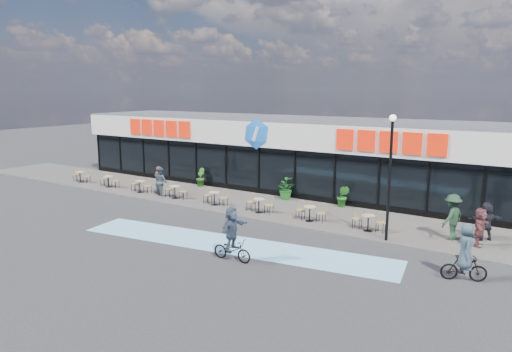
# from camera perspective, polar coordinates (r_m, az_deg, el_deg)

# --- Properties ---
(ground) EXTENTS (120.00, 120.00, 0.00)m
(ground) POSITION_cam_1_polar(r_m,az_deg,el_deg) (22.93, -9.10, -5.63)
(ground) COLOR #28282B
(ground) RESTS_ON ground
(sidewalk) EXTENTS (44.00, 5.00, 0.10)m
(sidewalk) POSITION_cam_1_polar(r_m,az_deg,el_deg) (26.31, -2.56, -3.26)
(sidewalk) COLOR #5C5752
(sidewalk) RESTS_ON ground
(bike_lane) EXTENTS (14.17, 4.13, 0.01)m
(bike_lane) POSITION_cam_1_polar(r_m,az_deg,el_deg) (19.41, -3.16, -8.53)
(bike_lane) COLOR #75B7DD
(bike_lane) RESTS_ON ground
(building) EXTENTS (30.60, 6.57, 4.75)m
(building) POSITION_cam_1_polar(r_m,az_deg,el_deg) (30.39, 3.33, 3.02)
(building) COLOR black
(building) RESTS_ON ground
(lamp_post) EXTENTS (0.28, 0.28, 5.32)m
(lamp_post) POSITION_cam_1_polar(r_m,az_deg,el_deg) (19.63, 16.41, 1.04)
(lamp_post) COLOR black
(lamp_post) RESTS_ON sidewalk
(bistro_set_0) EXTENTS (1.54, 0.62, 0.90)m
(bistro_set_0) POSITION_cam_1_polar(r_m,az_deg,el_deg) (33.82, -21.00, 0.05)
(bistro_set_0) COLOR tan
(bistro_set_0) RESTS_ON sidewalk
(bistro_set_1) EXTENTS (1.54, 0.62, 0.90)m
(bistro_set_1) POSITION_cam_1_polar(r_m,az_deg,el_deg) (31.54, -17.83, -0.48)
(bistro_set_1) COLOR tan
(bistro_set_1) RESTS_ON sidewalk
(bistro_set_2) EXTENTS (1.54, 0.62, 0.90)m
(bistro_set_2) POSITION_cam_1_polar(r_m,az_deg,el_deg) (29.36, -14.19, -1.09)
(bistro_set_2) COLOR tan
(bistro_set_2) RESTS_ON sidewalk
(bistro_set_3) EXTENTS (1.54, 0.62, 0.90)m
(bistro_set_3) POSITION_cam_1_polar(r_m,az_deg,el_deg) (27.33, -9.97, -1.79)
(bistro_set_3) COLOR tan
(bistro_set_3) RESTS_ON sidewalk
(bistro_set_4) EXTENTS (1.54, 0.62, 0.90)m
(bistro_set_4) POSITION_cam_1_polar(r_m,az_deg,el_deg) (25.47, -5.11, -2.58)
(bistro_set_4) COLOR tan
(bistro_set_4) RESTS_ON sidewalk
(bistro_set_5) EXTENTS (1.54, 0.62, 0.90)m
(bistro_set_5) POSITION_cam_1_polar(r_m,az_deg,el_deg) (23.83, 0.48, -3.47)
(bistro_set_5) COLOR tan
(bistro_set_5) RESTS_ON sidewalk
(bistro_set_6) EXTENTS (1.54, 0.62, 0.90)m
(bistro_set_6) POSITION_cam_1_polar(r_m,az_deg,el_deg) (22.46, 6.83, -4.44)
(bistro_set_6) COLOR tan
(bistro_set_6) RESTS_ON sidewalk
(bistro_set_7) EXTENTS (1.54, 0.62, 0.90)m
(bistro_set_7) POSITION_cam_1_polar(r_m,az_deg,el_deg) (21.40, 13.92, -5.45)
(bistro_set_7) COLOR tan
(bistro_set_7) RESTS_ON sidewalk
(potted_plant_left) EXTENTS (0.85, 0.86, 1.22)m
(potted_plant_left) POSITION_cam_1_polar(r_m,az_deg,el_deg) (30.35, -6.97, -0.17)
(potted_plant_left) COLOR #235518
(potted_plant_left) RESTS_ON sidewalk
(potted_plant_mid) EXTENTS (1.43, 1.37, 1.23)m
(potted_plant_mid) POSITION_cam_1_polar(r_m,az_deg,el_deg) (26.67, 3.60, -1.60)
(potted_plant_mid) COLOR #1C641F
(potted_plant_mid) RESTS_ON sidewalk
(potted_plant_right) EXTENTS (0.68, 0.56, 1.20)m
(potted_plant_right) POSITION_cam_1_polar(r_m,az_deg,el_deg) (25.26, 10.83, -2.51)
(potted_plant_right) COLOR #1F641C
(potted_plant_right) RESTS_ON sidewalk
(patron_left) EXTENTS (0.71, 0.54, 1.74)m
(patron_left) POSITION_cam_1_polar(r_m,az_deg,el_deg) (28.52, -12.01, -0.49)
(patron_left) COLOR #4F2A29
(patron_left) RESTS_ON sidewalk
(patron_right) EXTENTS (0.99, 0.86, 1.74)m
(patron_right) POSITION_cam_1_polar(r_m,az_deg,el_deg) (28.07, -11.79, -0.66)
(patron_right) COLOR #32414F
(patron_right) RESTS_ON sidewalk
(pedestrian_a) EXTENTS (1.12, 1.45, 1.97)m
(pedestrian_a) POSITION_cam_1_polar(r_m,az_deg,el_deg) (21.15, 23.31, -4.72)
(pedestrian_a) COLOR #1B3220
(pedestrian_a) RESTS_ON sidewalk
(pedestrian_b) EXTENTS (0.51, 1.50, 1.60)m
(pedestrian_b) POSITION_cam_1_polar(r_m,az_deg,el_deg) (20.78, 26.20, -5.75)
(pedestrian_b) COLOR brown
(pedestrian_b) RESTS_ON sidewalk
(pedestrian_c) EXTENTS (1.53, 1.32, 1.66)m
(pedestrian_c) POSITION_cam_1_polar(r_m,az_deg,el_deg) (21.71, 26.82, -5.05)
(pedestrian_c) COLOR black
(pedestrian_c) RESTS_ON sidewalk
(cyclist_a) EXTENTS (1.65, 1.56, 2.11)m
(cyclist_a) POSITION_cam_1_polar(r_m,az_deg,el_deg) (17.36, -3.02, -7.59)
(cyclist_a) COLOR black
(cyclist_a) RESTS_ON ground
(cyclist_b) EXTENTS (1.56, 0.93, 2.03)m
(cyclist_b) POSITION_cam_1_polar(r_m,az_deg,el_deg) (17.12, 24.65, -9.18)
(cyclist_b) COLOR black
(cyclist_b) RESTS_ON ground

